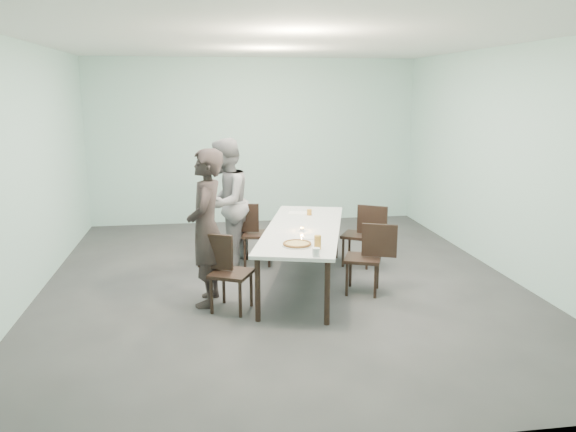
{
  "coord_description": "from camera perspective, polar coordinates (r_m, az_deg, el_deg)",
  "views": [
    {
      "loc": [
        -0.96,
        -6.84,
        2.43
      ],
      "look_at": [
        0.0,
        -0.56,
        1.0
      ],
      "focal_mm": 35.0,
      "sensor_mm": 36.0,
      "label": 1
    }
  ],
  "objects": [
    {
      "name": "ground",
      "position": [
        7.33,
        -0.67,
        -6.69
      ],
      "size": [
        7.0,
        7.0,
        0.0
      ],
      "primitive_type": "plane",
      "color": "#333335",
      "rests_on": "ground"
    },
    {
      "name": "room_shell",
      "position": [
        6.92,
        -0.72,
        9.33
      ],
      "size": [
        6.02,
        7.02,
        3.01
      ],
      "color": "#A8D4CC",
      "rests_on": "ground"
    },
    {
      "name": "table",
      "position": [
        7.03,
        1.56,
        -1.63
      ],
      "size": [
        1.57,
        2.75,
        0.75
      ],
      "rotation": [
        0.0,
        0.0,
        -0.27
      ],
      "color": "white",
      "rests_on": "ground"
    },
    {
      "name": "chair_near_left",
      "position": [
        6.33,
        -6.48,
        -5.16
      ],
      "size": [
        0.65,
        0.56,
        0.87
      ],
      "rotation": [
        0.0,
        0.0,
        -0.45
      ],
      "color": "black",
      "rests_on": "ground"
    },
    {
      "name": "chair_far_left",
      "position": [
        7.96,
        -3.69,
        -1.37
      ],
      "size": [
        0.64,
        0.48,
        0.87
      ],
      "rotation": [
        0.0,
        0.0,
        -0.16
      ],
      "color": "black",
      "rests_on": "ground"
    },
    {
      "name": "chair_near_right",
      "position": [
        6.87,
        8.31,
        -3.77
      ],
      "size": [
        0.65,
        0.55,
        0.87
      ],
      "rotation": [
        0.0,
        0.0,
        2.76
      ],
      "color": "black",
      "rests_on": "ground"
    },
    {
      "name": "chair_far_right",
      "position": [
        7.93,
        7.74,
        -1.51
      ],
      "size": [
        0.64,
        0.57,
        0.87
      ],
      "rotation": [
        0.0,
        0.0,
        2.62
      ],
      "color": "black",
      "rests_on": "ground"
    },
    {
      "name": "diner_near",
      "position": [
        6.43,
        -8.3,
        -1.21
      ],
      "size": [
        0.53,
        0.72,
        1.8
      ],
      "primitive_type": "imported",
      "rotation": [
        0.0,
        0.0,
        -1.74
      ],
      "color": "black",
      "rests_on": "ground"
    },
    {
      "name": "diner_far",
      "position": [
        7.86,
        -6.41,
        1.34
      ],
      "size": [
        0.97,
        1.07,
        1.79
      ],
      "primitive_type": "imported",
      "rotation": [
        0.0,
        0.0,
        -1.98
      ],
      "color": "gray",
      "rests_on": "ground"
    },
    {
      "name": "pizza",
      "position": [
        6.2,
        0.93,
        -2.87
      ],
      "size": [
        0.34,
        0.34,
        0.04
      ],
      "color": "white",
      "rests_on": "table"
    },
    {
      "name": "side_plate",
      "position": [
        6.53,
        2.29,
        -2.2
      ],
      "size": [
        0.18,
        0.18,
        0.01
      ],
      "primitive_type": "cylinder",
      "color": "white",
      "rests_on": "table"
    },
    {
      "name": "beer_glass",
      "position": [
        6.07,
        3.03,
        -2.68
      ],
      "size": [
        0.08,
        0.08,
        0.15
      ],
      "primitive_type": "cylinder",
      "color": "#BE7E29",
      "rests_on": "table"
    },
    {
      "name": "water_tumbler",
      "position": [
        5.8,
        2.87,
        -3.7
      ],
      "size": [
        0.08,
        0.08,
        0.09
      ],
      "primitive_type": "cylinder",
      "color": "silver",
      "rests_on": "table"
    },
    {
      "name": "tealight",
      "position": [
        6.84,
        1.44,
        -1.37
      ],
      "size": [
        0.06,
        0.06,
        0.05
      ],
      "color": "silver",
      "rests_on": "table"
    },
    {
      "name": "amber_tumbler",
      "position": [
        7.7,
        2.18,
        0.38
      ],
      "size": [
        0.07,
        0.07,
        0.08
      ],
      "primitive_type": "cylinder",
      "color": "#BE7E29",
      "rests_on": "table"
    },
    {
      "name": "menu",
      "position": [
        7.83,
        1.15,
        0.31
      ],
      "size": [
        0.35,
        0.29,
        0.01
      ],
      "primitive_type": "cube",
      "rotation": [
        0.0,
        0.0,
        -0.27
      ],
      "color": "silver",
      "rests_on": "table"
    }
  ]
}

